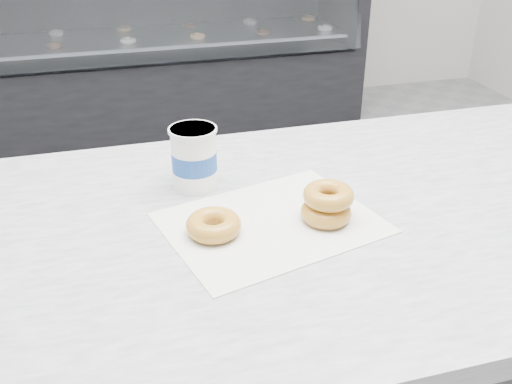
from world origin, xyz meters
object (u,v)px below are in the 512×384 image
(display_case, at_px, (161,51))
(donut_stack, at_px, (327,204))
(coffee_cup, at_px, (194,157))
(donut_single, at_px, (214,225))

(display_case, bearing_deg, donut_stack, -90.85)
(display_case, xyz_separation_m, donut_stack, (-0.04, -2.75, 0.44))
(coffee_cup, bearing_deg, donut_single, -80.69)
(display_case, xyz_separation_m, coffee_cup, (-0.23, -2.57, 0.47))
(display_case, bearing_deg, coffee_cup, -95.11)
(donut_single, distance_m, coffee_cup, 0.18)
(donut_single, bearing_deg, display_case, 85.18)
(donut_single, height_order, donut_stack, donut_stack)
(donut_stack, relative_size, coffee_cup, 1.03)
(display_case, bearing_deg, donut_single, -94.82)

